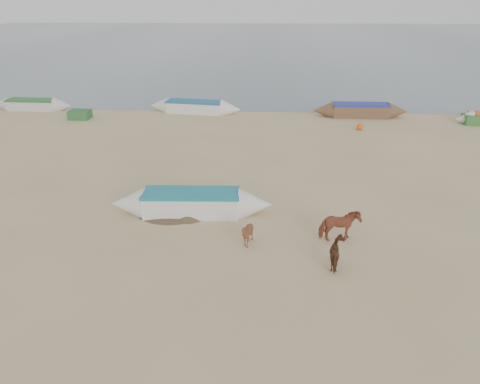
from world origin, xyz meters
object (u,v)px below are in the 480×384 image
(calf_right, at_px, (339,254))
(near_canoe, at_px, (191,203))
(calf_front, at_px, (247,234))
(cow_adult, at_px, (339,226))

(calf_right, bearing_deg, near_canoe, 35.95)
(calf_front, bearing_deg, calf_right, 34.18)
(calf_right, relative_size, near_canoe, 0.15)
(cow_adult, bearing_deg, calf_front, 87.06)
(calf_front, bearing_deg, near_canoe, -170.04)
(cow_adult, bearing_deg, near_canoe, 58.78)
(cow_adult, height_order, calf_right, cow_adult)
(calf_front, height_order, near_canoe, near_canoe)
(cow_adult, height_order, near_canoe, cow_adult)
(cow_adult, distance_m, calf_right, 1.77)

